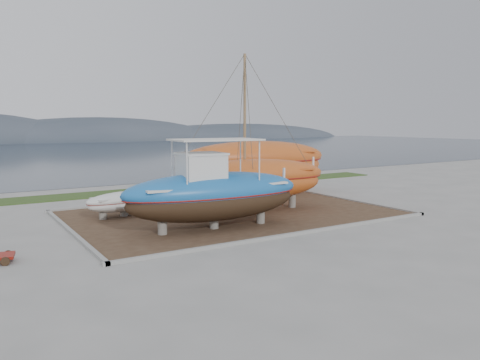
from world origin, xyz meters
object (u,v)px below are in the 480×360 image
blue_caique (214,184)px  white_dinghy (124,204)px  orange_sailboat (252,134)px  orange_bare_hull (256,168)px

blue_caique → white_dinghy: size_ratio=2.06×
orange_sailboat → orange_bare_hull: 7.26m
white_dinghy → orange_sailboat: (7.09, -2.38, 3.92)m
blue_caique → orange_bare_hull: 11.86m
white_dinghy → orange_bare_hull: orange_bare_hull is taller
orange_bare_hull → blue_caique: bearing=-127.5°
blue_caique → orange_sailboat: bearing=39.9°
blue_caique → white_dinghy: bearing=121.5°
blue_caique → orange_sailboat: size_ratio=0.98×
blue_caique → orange_bare_hull: bearing=50.4°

